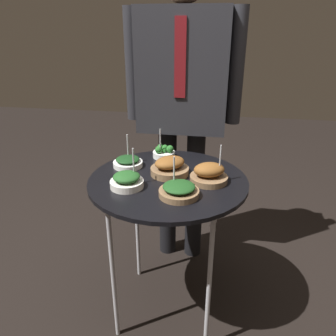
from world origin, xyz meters
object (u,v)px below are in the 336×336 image
(bowl_spinach_center, at_px, (128,162))
(bowl_broccoli_front_right, at_px, (164,152))
(bowl_spinach_mid_right, at_px, (127,181))
(bowl_roast_far_rim, at_px, (209,174))
(bowl_roast_mid_left, at_px, (169,167))
(bowl_spinach_front_center, at_px, (179,190))
(waiter_figure, at_px, (183,87))
(serving_cart, at_px, (168,189))

(bowl_spinach_center, xyz_separation_m, bowl_broccoli_front_right, (0.15, 0.14, 0.00))
(bowl_spinach_mid_right, relative_size, bowl_spinach_center, 1.12)
(bowl_roast_far_rim, xyz_separation_m, bowl_broccoli_front_right, (-0.24, 0.25, -0.01))
(bowl_spinach_mid_right, bearing_deg, bowl_broccoli_front_right, 75.27)
(bowl_roast_far_rim, distance_m, bowl_broccoli_front_right, 0.34)
(bowl_broccoli_front_right, height_order, bowl_roast_mid_left, bowl_broccoli_front_right)
(bowl_spinach_mid_right, xyz_separation_m, bowl_spinach_front_center, (0.22, -0.04, -0.00))
(bowl_broccoli_front_right, xyz_separation_m, bowl_roast_mid_left, (0.06, -0.20, 0.01))
(waiter_figure, bearing_deg, bowl_broccoli_front_right, -105.55)
(bowl_spinach_center, distance_m, waiter_figure, 0.52)
(bowl_roast_far_rim, xyz_separation_m, bowl_roast_mid_left, (-0.18, 0.05, -0.00))
(bowl_broccoli_front_right, bearing_deg, bowl_spinach_front_center, -71.63)
(bowl_spinach_center, bearing_deg, waiter_figure, 60.17)
(bowl_roast_far_rim, xyz_separation_m, waiter_figure, (-0.18, 0.47, 0.28))
(bowl_roast_far_rim, bearing_deg, bowl_spinach_mid_right, -162.62)
(bowl_roast_far_rim, relative_size, bowl_roast_mid_left, 0.95)
(bowl_spinach_mid_right, distance_m, bowl_spinach_front_center, 0.23)
(bowl_roast_far_rim, relative_size, waiter_figure, 0.10)
(bowl_spinach_mid_right, xyz_separation_m, bowl_roast_mid_left, (0.15, 0.15, 0.01))
(bowl_spinach_mid_right, bearing_deg, waiter_figure, 74.95)
(bowl_roast_far_rim, distance_m, bowl_roast_mid_left, 0.19)
(bowl_spinach_center, relative_size, waiter_figure, 0.09)
(bowl_roast_mid_left, distance_m, bowl_spinach_front_center, 0.21)
(serving_cart, relative_size, bowl_roast_mid_left, 4.24)
(bowl_spinach_mid_right, xyz_separation_m, bowl_spinach_center, (-0.06, 0.21, -0.01))
(bowl_spinach_center, bearing_deg, bowl_spinach_mid_right, -75.10)
(serving_cart, relative_size, bowl_spinach_front_center, 4.66)
(bowl_spinach_center, distance_m, bowl_broccoli_front_right, 0.21)
(bowl_roast_far_rim, height_order, bowl_spinach_front_center, bowl_roast_far_rim)
(bowl_broccoli_front_right, bearing_deg, waiter_figure, 74.45)
(waiter_figure, bearing_deg, bowl_roast_far_rim, -69.63)
(bowl_broccoli_front_right, height_order, waiter_figure, waiter_figure)
(bowl_broccoli_front_right, distance_m, waiter_figure, 0.37)
(serving_cart, bearing_deg, waiter_figure, 89.86)
(bowl_spinach_mid_right, height_order, bowl_spinach_center, bowl_spinach_mid_right)
(bowl_spinach_front_center, bearing_deg, bowl_roast_far_rim, 52.82)
(bowl_spinach_mid_right, bearing_deg, bowl_spinach_front_center, -10.15)
(bowl_spinach_center, bearing_deg, bowl_broccoli_front_right, 43.79)
(bowl_broccoli_front_right, bearing_deg, serving_cart, -75.74)
(bowl_spinach_center, height_order, waiter_figure, waiter_figure)
(bowl_roast_mid_left, xyz_separation_m, waiter_figure, (0.01, 0.42, 0.28))
(bowl_spinach_center, bearing_deg, serving_cart, -25.69)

